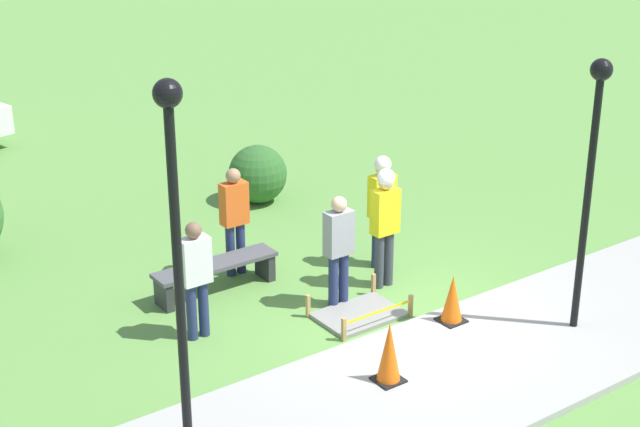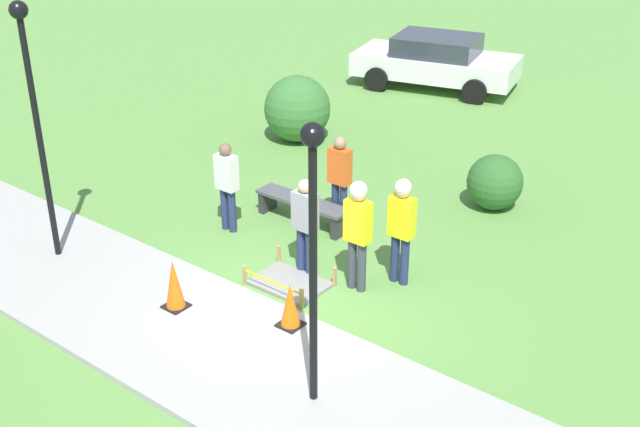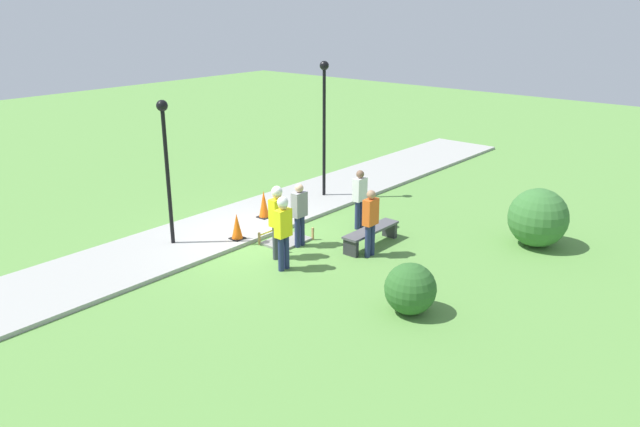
% 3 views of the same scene
% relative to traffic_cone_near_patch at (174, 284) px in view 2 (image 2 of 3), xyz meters
% --- Properties ---
extents(ground_plane, '(60.00, 60.00, 0.00)m').
position_rel_traffic_cone_near_patch_xyz_m(ground_plane, '(1.25, 1.04, -0.49)').
color(ground_plane, '#5B8E42').
extents(sidewalk, '(28.00, 2.69, 0.10)m').
position_rel_traffic_cone_near_patch_xyz_m(sidewalk, '(1.25, -0.31, -0.44)').
color(sidewalk, '#9E9E99').
rests_on(sidewalk, ground_plane).
extents(wet_concrete_patch, '(1.21, 0.87, 0.34)m').
position_rel_traffic_cone_near_patch_xyz_m(wet_concrete_patch, '(0.83, 1.65, -0.45)').
color(wet_concrete_patch, gray).
rests_on(wet_concrete_patch, ground_plane).
extents(traffic_cone_near_patch, '(0.34, 0.34, 0.79)m').
position_rel_traffic_cone_near_patch_xyz_m(traffic_cone_near_patch, '(0.00, 0.00, 0.00)').
color(traffic_cone_near_patch, black).
rests_on(traffic_cone_near_patch, sidewalk).
extents(traffic_cone_far_patch, '(0.34, 0.34, 0.69)m').
position_rel_traffic_cone_near_patch_xyz_m(traffic_cone_far_patch, '(1.66, 0.68, -0.05)').
color(traffic_cone_far_patch, black).
rests_on(traffic_cone_far_patch, sidewalk).
extents(park_bench, '(1.89, 0.44, 0.47)m').
position_rel_traffic_cone_near_patch_xyz_m(park_bench, '(-0.39, 3.48, -0.15)').
color(park_bench, '#2D2D33').
rests_on(park_bench, ground_plane).
extents(worker_supervisor, '(0.40, 0.26, 1.79)m').
position_rel_traffic_cone_near_patch_xyz_m(worker_supervisor, '(2.13, 2.79, 0.58)').
color(worker_supervisor, navy).
rests_on(worker_supervisor, ground_plane).
extents(worker_assistant, '(0.40, 0.27, 1.84)m').
position_rel_traffic_cone_near_patch_xyz_m(worker_assistant, '(1.72, 2.21, 0.61)').
color(worker_assistant, '#383D47').
rests_on(worker_assistant, ground_plane).
extents(bystander_in_orange_shirt, '(0.40, 0.22, 1.69)m').
position_rel_traffic_cone_near_patch_xyz_m(bystander_in_orange_shirt, '(0.17, 3.84, 0.47)').
color(bystander_in_orange_shirt, navy).
rests_on(bystander_in_orange_shirt, ground_plane).
extents(bystander_in_gray_shirt, '(0.40, 0.22, 1.66)m').
position_rel_traffic_cone_near_patch_xyz_m(bystander_in_gray_shirt, '(-1.26, 2.45, 0.44)').
color(bystander_in_gray_shirt, navy).
rests_on(bystander_in_gray_shirt, ground_plane).
extents(bystander_in_white_shirt, '(0.40, 0.22, 1.66)m').
position_rel_traffic_cone_near_patch_xyz_m(bystander_in_white_shirt, '(0.80, 2.09, 0.45)').
color(bystander_in_white_shirt, navy).
rests_on(bystander_in_white_shirt, ground_plane).
extents(lamppost_near, '(0.28, 0.28, 3.65)m').
position_rel_traffic_cone_near_patch_xyz_m(lamppost_near, '(2.91, -0.37, 2.02)').
color(lamppost_near, black).
rests_on(lamppost_near, sidewalk).
extents(lamppost_far, '(0.28, 0.28, 4.18)m').
position_rel_traffic_cone_near_patch_xyz_m(lamppost_far, '(-2.77, -0.09, 2.32)').
color(lamppost_far, black).
rests_on(lamppost_far, sidewalk).
extents(parked_car_white, '(4.68, 2.89, 1.42)m').
position_rel_traffic_cone_near_patch_xyz_m(parked_car_white, '(-2.77, 12.17, 0.26)').
color(parked_car_white, white).
rests_on(parked_car_white, ground_plane).
extents(shrub_rounded_near, '(1.05, 1.05, 1.05)m').
position_rel_traffic_cone_near_patch_xyz_m(shrub_rounded_near, '(2.05, 6.20, 0.04)').
color(shrub_rounded_near, '#2D6028').
rests_on(shrub_rounded_near, ground_plane).
extents(shrub_rounded_mid, '(1.51, 1.51, 1.51)m').
position_rel_traffic_cone_near_patch_xyz_m(shrub_rounded_mid, '(-3.15, 6.69, 0.27)').
color(shrub_rounded_mid, '#387033').
rests_on(shrub_rounded_mid, ground_plane).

